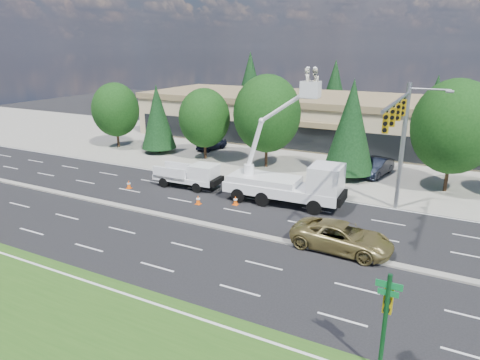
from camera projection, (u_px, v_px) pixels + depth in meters
The scene contains 24 objects.
ground at pixel (214, 227), 27.98m from camera, with size 140.00×140.00×0.00m, color black.
concrete_apron at pixel (311, 159), 44.92m from camera, with size 140.00×22.00×0.01m, color gray.
grass_verge at pixel (47, 344), 16.97m from camera, with size 140.00×10.00×0.01m, color #264F16.
road_median at pixel (214, 226), 27.96m from camera, with size 120.00×0.55×0.12m, color gray.
strip_mall at pixel (338, 119), 52.53m from camera, with size 50.40×15.40×5.50m.
tree_front_a at pixel (116, 110), 49.06m from camera, with size 5.36×5.36×7.44m.
tree_front_b at pixel (158, 117), 46.53m from camera, with size 3.78×3.78×7.45m.
tree_front_c at pixel (204, 118), 43.80m from camera, with size 5.29×5.29×7.33m.
tree_front_d at pixel (267, 114), 40.45m from camera, with size 6.41×6.41×8.90m.
tree_front_e at pixel (351, 126), 37.09m from camera, with size 4.44×4.44×8.74m.
tree_front_f at pixel (454, 127), 33.39m from camera, with size 6.52×6.52×9.04m.
tree_back_a at pixel (250, 83), 69.78m from camera, with size 5.35×5.35×10.54m.
tree_back_b at pixel (334, 90), 63.79m from camera, with size 4.84×4.84×9.54m.
tree_back_c at pixel (435, 102), 57.92m from camera, with size 3.93×3.93×7.75m.
signal_mast at pixel (401, 131), 27.73m from camera, with size 2.76×10.16×9.00m.
street_sign_pole at pixel (386, 313), 14.86m from camera, with size 0.90×0.44×4.00m.
utility_pickup at pixel (191, 177), 35.61m from camera, with size 5.56×2.35×2.10m.
bucket_truck at pixel (291, 178), 31.34m from camera, with size 8.82×3.11×10.02m.
traffic_cone_a at pixel (129, 184), 35.52m from camera, with size 0.40×0.40×0.70m.
traffic_cone_b at pixel (198, 200), 31.95m from camera, with size 0.40×0.40×0.70m.
traffic_cone_c at pixel (235, 200), 31.82m from camera, with size 0.40×0.40×0.70m.
minivan at pixel (342, 237), 24.63m from camera, with size 2.67×5.80×1.61m, color olive.
parked_car_west at pixel (211, 144), 48.79m from camera, with size 1.60×3.98×1.36m, color black.
parked_car_east at pixel (376, 167), 38.96m from camera, with size 1.71×4.91×1.62m, color black.
Camera 1 is at (13.38, -22.11, 11.30)m, focal length 32.00 mm.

